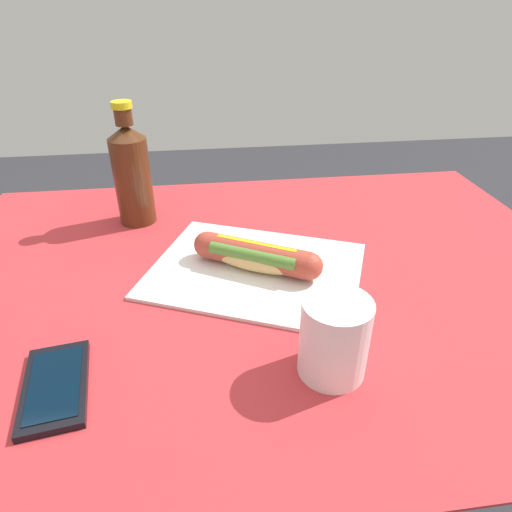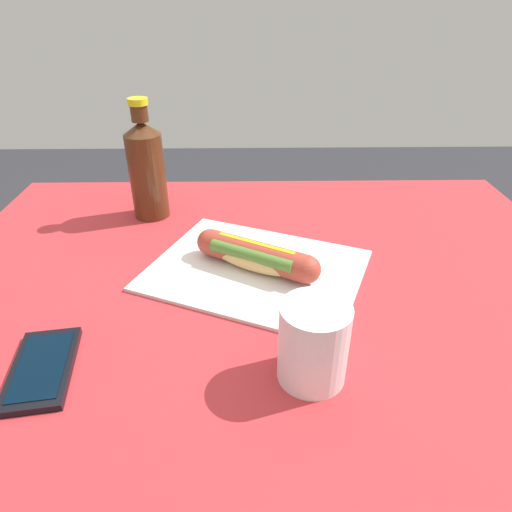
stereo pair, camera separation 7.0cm
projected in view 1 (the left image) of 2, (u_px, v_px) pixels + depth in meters
name	position (u px, v px, depth m)	size (l,w,h in m)	color
dining_table	(266.00, 339.00, 0.81)	(1.10, 0.81, 0.74)	brown
paper_wrapper	(256.00, 270.00, 0.74)	(0.34, 0.26, 0.01)	silver
hot_dog	(256.00, 256.00, 0.72)	(0.20, 0.13, 0.05)	#DBB26B
cell_phone	(55.00, 386.00, 0.52)	(0.09, 0.14, 0.01)	black
soda_bottle	(132.00, 173.00, 0.85)	(0.07, 0.07, 0.23)	#4C2814
drinking_cup	(334.00, 338.00, 0.52)	(0.08, 0.08, 0.10)	white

